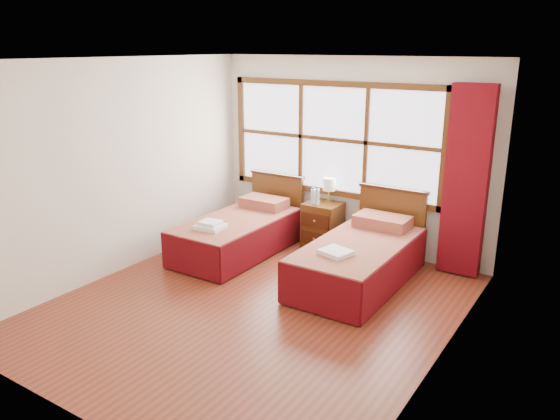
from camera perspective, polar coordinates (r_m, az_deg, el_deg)
The scene contains 15 objects.
floor at distance 6.05m, azimuth -2.65°, elevation -9.97°, with size 4.50×4.50×0.00m, color brown.
ceiling at distance 5.40m, azimuth -3.03°, elevation 15.46°, with size 4.50×4.50×0.00m, color white.
wall_back at distance 7.48m, azimuth 7.33°, elevation 5.71°, with size 4.00×4.00×0.00m, color silver.
wall_left at distance 6.92m, azimuth -16.44°, elevation 4.25°, with size 4.50×4.50×0.00m, color silver.
wall_right at distance 4.75m, azimuth 17.18°, elevation -1.44°, with size 4.50×4.50×0.00m, color silver.
window at distance 7.52m, azimuth 5.54°, elevation 7.38°, with size 3.16×0.06×1.56m.
curtain at distance 6.85m, azimuth 18.89°, elevation 2.78°, with size 0.50×0.16×2.30m, color maroon.
bed_left at distance 7.44m, azimuth -4.29°, elevation -2.37°, with size 0.96×1.98×0.93m.
bed_right at distance 6.57m, azimuth 8.38°, elevation -5.08°, with size 1.00×2.02×0.97m.
nightstand at distance 7.62m, azimuth 4.46°, elevation -1.61°, with size 0.48×0.47×0.64m.
towels_left at distance 6.97m, azimuth -7.28°, elevation -1.61°, with size 0.36×0.32×0.10m.
towels_right at distance 6.05m, azimuth 5.86°, elevation -4.41°, with size 0.38×0.35×0.05m.
lamp at distance 7.55m, azimuth 5.16°, elevation 2.62°, with size 0.17×0.17×0.34m.
bottle_near at distance 7.50m, azimuth 3.46°, elevation 1.47°, with size 0.06×0.06×0.22m.
bottle_far at distance 7.43m, azimuth 3.88°, elevation 1.41°, with size 0.07×0.07×0.25m.
Camera 1 is at (3.17, -4.37, 2.73)m, focal length 35.00 mm.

